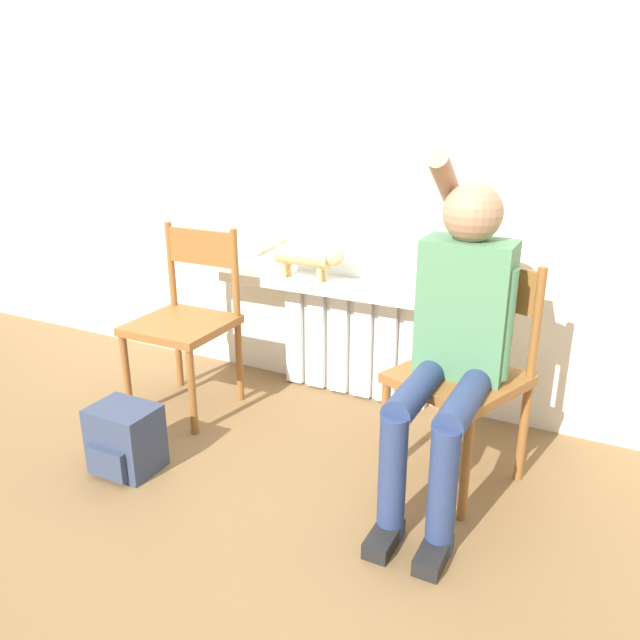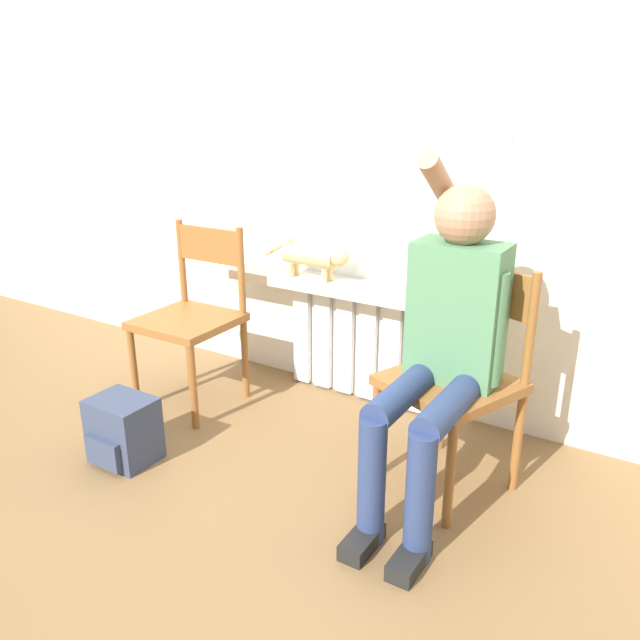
{
  "view_description": "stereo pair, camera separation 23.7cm",
  "coord_description": "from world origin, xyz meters",
  "views": [
    {
      "loc": [
        1.22,
        -1.64,
        1.49
      ],
      "look_at": [
        0.0,
        0.77,
        0.54
      ],
      "focal_mm": 35.0,
      "sensor_mm": 36.0,
      "label": 1
    },
    {
      "loc": [
        1.43,
        -1.52,
        1.49
      ],
      "look_at": [
        0.0,
        0.77,
        0.54
      ],
      "focal_mm": 35.0,
      "sensor_mm": 36.0,
      "label": 2
    }
  ],
  "objects": [
    {
      "name": "chair_left",
      "position": [
        -0.69,
        0.66,
        0.47
      ],
      "size": [
        0.45,
        0.45,
        0.91
      ],
      "rotation": [
        0.0,
        0.0,
        0.01
      ],
      "color": "brown",
      "rests_on": "ground_plane"
    },
    {
      "name": "chair_right",
      "position": [
        0.7,
        0.66,
        0.47
      ],
      "size": [
        0.58,
        0.58,
        0.91
      ],
      "rotation": [
        0.0,
        0.0,
        -0.36
      ],
      "color": "brown",
      "rests_on": "ground_plane"
    },
    {
      "name": "wall_with_window",
      "position": [
        0.0,
        1.23,
        1.35
      ],
      "size": [
        7.0,
        0.06,
        2.7
      ],
      "color": "white",
      "rests_on": "ground_plane"
    },
    {
      "name": "windowsill",
      "position": [
        0.0,
        1.08,
        0.61
      ],
      "size": [
        1.41,
        0.23,
        0.05
      ],
      "color": "beige",
      "rests_on": "radiator"
    },
    {
      "name": "backpack",
      "position": [
        -0.56,
        0.05,
        0.14
      ],
      "size": [
        0.27,
        0.24,
        0.29
      ],
      "color": "#333D56",
      "rests_on": "ground_plane"
    },
    {
      "name": "ground_plane",
      "position": [
        0.0,
        0.0,
        0.0
      ],
      "size": [
        12.0,
        12.0,
        0.0
      ],
      "primitive_type": "plane",
      "color": "brown"
    },
    {
      "name": "radiator",
      "position": [
        0.0,
        1.15,
        0.29
      ],
      "size": [
        0.81,
        0.08,
        0.58
      ],
      "color": "white",
      "rests_on": "ground_plane"
    },
    {
      "name": "window_glass",
      "position": [
        0.0,
        1.2,
        1.29
      ],
      "size": [
        1.36,
        0.01,
        1.31
      ],
      "color": "white",
      "rests_on": "windowsill"
    },
    {
      "name": "person",
      "position": [
        0.69,
        0.53,
        0.69
      ],
      "size": [
        0.36,
        1.04,
        1.33
      ],
      "color": "navy",
      "rests_on": "ground_plane"
    },
    {
      "name": "cat",
      "position": [
        -0.2,
        1.04,
        0.76
      ],
      "size": [
        0.5,
        0.1,
        0.21
      ],
      "color": "#DBB77A",
      "rests_on": "windowsill"
    }
  ]
}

